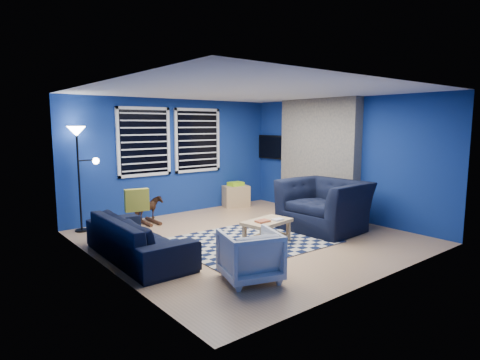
# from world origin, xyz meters

# --- Properties ---
(floor) EXTENTS (5.00, 5.00, 0.00)m
(floor) POSITION_xyz_m (0.00, 0.00, 0.00)
(floor) COLOR tan
(floor) RESTS_ON ground
(ceiling) EXTENTS (5.00, 5.00, 0.00)m
(ceiling) POSITION_xyz_m (0.00, 0.00, 2.50)
(ceiling) COLOR white
(ceiling) RESTS_ON wall_back
(wall_back) EXTENTS (5.00, 0.00, 5.00)m
(wall_back) POSITION_xyz_m (0.00, 2.50, 1.25)
(wall_back) COLOR navy
(wall_back) RESTS_ON floor
(wall_left) EXTENTS (0.00, 5.00, 5.00)m
(wall_left) POSITION_xyz_m (-2.50, 0.00, 1.25)
(wall_left) COLOR navy
(wall_left) RESTS_ON floor
(wall_right) EXTENTS (0.00, 5.00, 5.00)m
(wall_right) POSITION_xyz_m (2.50, 0.00, 1.25)
(wall_right) COLOR navy
(wall_right) RESTS_ON floor
(fireplace) EXTENTS (0.65, 2.00, 2.50)m
(fireplace) POSITION_xyz_m (2.36, 0.50, 1.20)
(fireplace) COLOR gray
(fireplace) RESTS_ON floor
(window_left) EXTENTS (1.17, 0.06, 1.42)m
(window_left) POSITION_xyz_m (-0.75, 2.46, 1.60)
(window_left) COLOR black
(window_left) RESTS_ON wall_back
(window_right) EXTENTS (1.17, 0.06, 1.42)m
(window_right) POSITION_xyz_m (0.55, 2.46, 1.60)
(window_right) COLOR black
(window_right) RESTS_ON wall_back
(tv) EXTENTS (0.07, 1.00, 0.58)m
(tv) POSITION_xyz_m (2.45, 2.00, 1.40)
(tv) COLOR black
(tv) RESTS_ON wall_right
(rug) EXTENTS (2.56, 2.07, 0.02)m
(rug) POSITION_xyz_m (-0.12, -0.20, 0.01)
(rug) COLOR black
(rug) RESTS_ON floor
(sofa) EXTENTS (2.16, 0.87, 0.63)m
(sofa) POSITION_xyz_m (-1.97, 0.19, 0.31)
(sofa) COLOR black
(sofa) RESTS_ON floor
(armchair_big) EXTENTS (1.50, 1.33, 0.93)m
(armchair_big) POSITION_xyz_m (1.41, -0.48, 0.46)
(armchair_big) COLOR black
(armchair_big) RESTS_ON floor
(armchair_bent) EXTENTS (0.87, 0.88, 0.64)m
(armchair_bent) POSITION_xyz_m (-1.24, -1.48, 0.32)
(armchair_bent) COLOR gray
(armchair_bent) RESTS_ON floor
(rocking_horse) EXTENTS (0.33, 0.58, 0.47)m
(rocking_horse) POSITION_xyz_m (-0.92, 2.02, 0.30)
(rocking_horse) COLOR #4A2E17
(rocking_horse) RESTS_ON floor
(coffee_table) EXTENTS (0.89, 0.60, 0.42)m
(coffee_table) POSITION_xyz_m (-0.01, -0.47, 0.29)
(coffee_table) COLOR tan
(coffee_table) RESTS_ON rug
(cabinet) EXTENTS (0.69, 0.56, 0.59)m
(cabinet) POSITION_xyz_m (1.47, 2.25, 0.26)
(cabinet) COLOR tan
(cabinet) RESTS_ON floor
(floor_lamp) EXTENTS (0.52, 0.32, 1.92)m
(floor_lamp) POSITION_xyz_m (-2.13, 2.25, 1.58)
(floor_lamp) COLOR black
(floor_lamp) RESTS_ON floor
(throw_pillow) EXTENTS (0.38, 0.18, 0.35)m
(throw_pillow) POSITION_xyz_m (-1.82, 0.53, 0.80)
(throw_pillow) COLOR gold
(throw_pillow) RESTS_ON sofa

